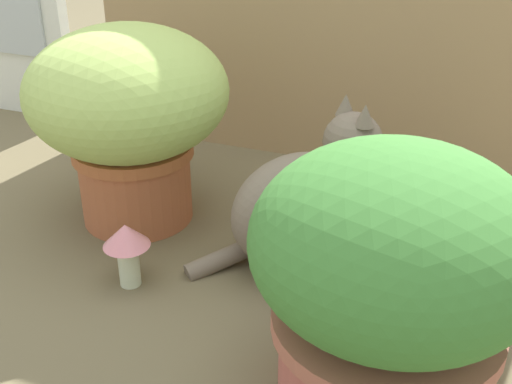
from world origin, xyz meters
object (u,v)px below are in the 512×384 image
Objects in this scene: cat at (306,203)px; leafy_planter at (391,278)px; grass_planter at (129,110)px; mushroom_ornament_pink at (127,244)px.

leafy_planter is at bearing -55.95° from cat.
cat is at bearing -4.18° from grass_planter.
leafy_planter is 1.15× the size of cat.
grass_planter reaches higher than mushroom_ornament_pink.
leafy_planter is at bearing -29.74° from grass_planter.
cat is (-0.21, 0.31, -0.09)m from leafy_planter.
grass_planter is at bearing 150.26° from leafy_planter.
grass_planter reaches higher than cat.
cat is at bearing 35.82° from mushroom_ornament_pink.
leafy_planter is at bearing -13.60° from mushroom_ornament_pink.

